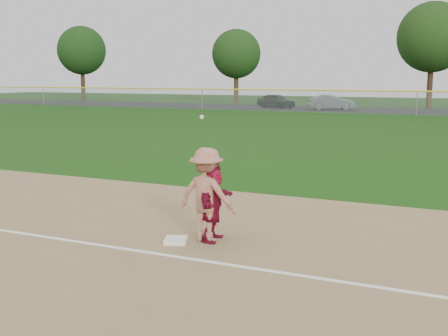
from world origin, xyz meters
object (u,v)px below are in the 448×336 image
at_px(first_base, 176,240).
at_px(car_mid, 331,102).
at_px(base_runner, 212,202).
at_px(car_left, 276,101).

height_order(first_base, car_mid, car_mid).
bearing_deg(base_runner, car_mid, 4.28).
relative_size(first_base, car_left, 0.10).
distance_m(base_runner, car_mid, 45.13).
xyz_separation_m(first_base, car_mid, (-8.01, 44.76, 0.67)).
xyz_separation_m(base_runner, car_mid, (-8.58, 44.31, -0.06)).
bearing_deg(car_mid, base_runner, 168.65).
height_order(car_left, car_mid, car_mid).
bearing_deg(car_left, first_base, -140.16).
bearing_deg(car_mid, car_left, 57.75).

